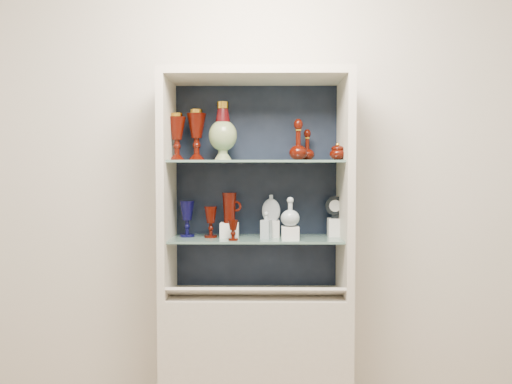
{
  "coord_description": "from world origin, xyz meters",
  "views": [
    {
      "loc": [
        0.02,
        -1.16,
        1.41
      ],
      "look_at": [
        0.0,
        1.53,
        1.3
      ],
      "focal_mm": 35.0,
      "sensor_mm": 36.0,
      "label": 1
    }
  ],
  "objects_px": {
    "ruby_goblet_tall": "(211,222)",
    "clear_square_bottle": "(266,225)",
    "cameo_medallion": "(335,207)",
    "flat_flask": "(271,207)",
    "pedestal_lamp_left": "(177,137)",
    "enamel_urn": "(223,131)",
    "ruby_decanter_b": "(307,144)",
    "ruby_pitcher": "(229,208)",
    "clear_round_decanter": "(290,212)",
    "lidded_bowl": "(338,151)",
    "cobalt_goblet": "(187,219)",
    "ruby_decanter_a": "(298,137)",
    "pedestal_lamp_right": "(197,135)",
    "ruby_goblet_small": "(233,230)"
  },
  "relations": [
    {
      "from": "ruby_goblet_tall",
      "to": "clear_square_bottle",
      "type": "height_order",
      "value": "ruby_goblet_tall"
    },
    {
      "from": "ruby_goblet_tall",
      "to": "cameo_medallion",
      "type": "height_order",
      "value": "cameo_medallion"
    },
    {
      "from": "lidded_bowl",
      "to": "ruby_goblet_tall",
      "type": "distance_m",
      "value": 0.78
    },
    {
      "from": "ruby_decanter_b",
      "to": "clear_square_bottle",
      "type": "bearing_deg",
      "value": -154.96
    },
    {
      "from": "ruby_pitcher",
      "to": "ruby_goblet_tall",
      "type": "bearing_deg",
      "value": -164.77
    },
    {
      "from": "cobalt_goblet",
      "to": "ruby_goblet_tall",
      "type": "distance_m",
      "value": 0.14
    },
    {
      "from": "pedestal_lamp_left",
      "to": "lidded_bowl",
      "type": "distance_m",
      "value": 0.87
    },
    {
      "from": "lidded_bowl",
      "to": "ruby_pitcher",
      "type": "relative_size",
      "value": 0.58
    },
    {
      "from": "ruby_goblet_small",
      "to": "ruby_pitcher",
      "type": "height_order",
      "value": "ruby_pitcher"
    },
    {
      "from": "ruby_decanter_a",
      "to": "cobalt_goblet",
      "type": "height_order",
      "value": "ruby_decanter_a"
    },
    {
      "from": "ruby_goblet_tall",
      "to": "cameo_medallion",
      "type": "relative_size",
      "value": 1.32
    },
    {
      "from": "pedestal_lamp_left",
      "to": "ruby_goblet_small",
      "type": "xyz_separation_m",
      "value": [
        0.31,
        -0.12,
        -0.49
      ]
    },
    {
      "from": "pedestal_lamp_right",
      "to": "clear_square_bottle",
      "type": "bearing_deg",
      "value": -10.96
    },
    {
      "from": "pedestal_lamp_right",
      "to": "ruby_goblet_tall",
      "type": "bearing_deg",
      "value": -26.2
    },
    {
      "from": "clear_round_decanter",
      "to": "enamel_urn",
      "type": "bearing_deg",
      "value": 168.03
    },
    {
      "from": "ruby_decanter_a",
      "to": "lidded_bowl",
      "type": "distance_m",
      "value": 0.23
    },
    {
      "from": "ruby_pitcher",
      "to": "cameo_medallion",
      "type": "xyz_separation_m",
      "value": [
        0.59,
        0.06,
        0.0
      ]
    },
    {
      "from": "ruby_goblet_small",
      "to": "cameo_medallion",
      "type": "relative_size",
      "value": 0.83
    },
    {
      "from": "ruby_decanter_a",
      "to": "cobalt_goblet",
      "type": "relative_size",
      "value": 1.27
    },
    {
      "from": "pedestal_lamp_left",
      "to": "ruby_decanter_a",
      "type": "bearing_deg",
      "value": -0.92
    },
    {
      "from": "pedestal_lamp_left",
      "to": "pedestal_lamp_right",
      "type": "relative_size",
      "value": 0.91
    },
    {
      "from": "pedestal_lamp_left",
      "to": "enamel_urn",
      "type": "height_order",
      "value": "enamel_urn"
    },
    {
      "from": "flat_flask",
      "to": "cameo_medallion",
      "type": "distance_m",
      "value": 0.36
    },
    {
      "from": "ruby_decanter_a",
      "to": "pedestal_lamp_right",
      "type": "bearing_deg",
      "value": 175.58
    },
    {
      "from": "ruby_decanter_b",
      "to": "ruby_pitcher",
      "type": "distance_m",
      "value": 0.56
    },
    {
      "from": "flat_flask",
      "to": "pedestal_lamp_right",
      "type": "bearing_deg",
      "value": -161.21
    },
    {
      "from": "pedestal_lamp_right",
      "to": "cameo_medallion",
      "type": "distance_m",
      "value": 0.86
    },
    {
      "from": "cobalt_goblet",
      "to": "clear_round_decanter",
      "type": "distance_m",
      "value": 0.58
    },
    {
      "from": "ruby_decanter_a",
      "to": "ruby_decanter_b",
      "type": "height_order",
      "value": "ruby_decanter_a"
    },
    {
      "from": "clear_square_bottle",
      "to": "lidded_bowl",
      "type": "bearing_deg",
      "value": -4.33
    },
    {
      "from": "ruby_goblet_small",
      "to": "ruby_pitcher",
      "type": "xyz_separation_m",
      "value": [
        -0.03,
        0.11,
        0.11
      ]
    },
    {
      "from": "ruby_decanter_b",
      "to": "ruby_pitcher",
      "type": "bearing_deg",
      "value": -170.58
    },
    {
      "from": "pedestal_lamp_right",
      "to": "cameo_medallion",
      "type": "relative_size",
      "value": 2.18
    },
    {
      "from": "cobalt_goblet",
      "to": "enamel_urn",
      "type": "bearing_deg",
      "value": -11.43
    },
    {
      "from": "ruby_goblet_small",
      "to": "flat_flask",
      "type": "distance_m",
      "value": 0.28
    },
    {
      "from": "ruby_goblet_small",
      "to": "clear_square_bottle",
      "type": "distance_m",
      "value": 0.19
    },
    {
      "from": "pedestal_lamp_left",
      "to": "flat_flask",
      "type": "height_order",
      "value": "pedestal_lamp_left"
    },
    {
      "from": "lidded_bowl",
      "to": "clear_round_decanter",
      "type": "xyz_separation_m",
      "value": [
        -0.25,
        -0.02,
        -0.32
      ]
    },
    {
      "from": "pedestal_lamp_left",
      "to": "ruby_decanter_b",
      "type": "distance_m",
      "value": 0.72
    },
    {
      "from": "pedestal_lamp_right",
      "to": "ruby_pitcher",
      "type": "bearing_deg",
      "value": -11.88
    },
    {
      "from": "clear_square_bottle",
      "to": "flat_flask",
      "type": "height_order",
      "value": "flat_flask"
    },
    {
      "from": "lidded_bowl",
      "to": "clear_round_decanter",
      "type": "distance_m",
      "value": 0.41
    },
    {
      "from": "enamel_urn",
      "to": "ruby_pitcher",
      "type": "relative_size",
      "value": 1.9
    },
    {
      "from": "ruby_goblet_tall",
      "to": "flat_flask",
      "type": "xyz_separation_m",
      "value": [
        0.33,
        0.04,
        0.08
      ]
    },
    {
      "from": "ruby_decanter_b",
      "to": "pedestal_lamp_left",
      "type": "bearing_deg",
      "value": -174.79
    },
    {
      "from": "ruby_decanter_b",
      "to": "lidded_bowl",
      "type": "distance_m",
      "value": 0.21
    },
    {
      "from": "clear_square_bottle",
      "to": "cameo_medallion",
      "type": "distance_m",
      "value": 0.41
    },
    {
      "from": "pedestal_lamp_left",
      "to": "clear_round_decanter",
      "type": "bearing_deg",
      "value": -8.31
    },
    {
      "from": "lidded_bowl",
      "to": "flat_flask",
      "type": "height_order",
      "value": "lidded_bowl"
    },
    {
      "from": "flat_flask",
      "to": "clear_round_decanter",
      "type": "distance_m",
      "value": 0.16
    }
  ]
}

